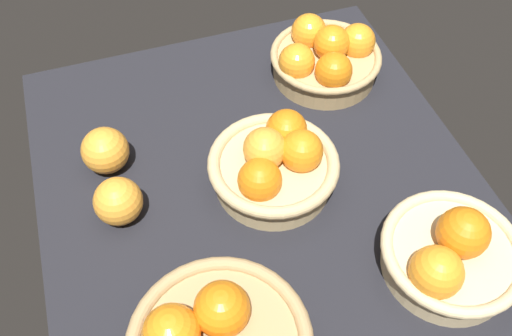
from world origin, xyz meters
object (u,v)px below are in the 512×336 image
(basket_center, at_px, (275,164))
(basket_far_left, at_px, (325,58))
(loose_orange_front_gap, at_px, (105,151))
(loose_orange_back_gap, at_px, (118,201))
(basket_far_right, at_px, (450,255))

(basket_center, distance_m, basket_far_left, 0.28)
(loose_orange_front_gap, xyz_separation_m, loose_orange_back_gap, (0.11, 0.00, -0.00))
(basket_far_right, xyz_separation_m, loose_orange_front_gap, (-0.35, -0.44, -0.00))
(basket_far_left, bearing_deg, loose_orange_front_gap, -77.64)
(basket_center, relative_size, loose_orange_back_gap, 2.77)
(basket_far_right, bearing_deg, loose_orange_front_gap, -129.02)
(basket_far_left, xyz_separation_m, loose_orange_back_gap, (0.20, -0.43, -0.01))
(basket_far_left, bearing_deg, basket_center, -39.66)
(basket_center, relative_size, loose_orange_front_gap, 2.68)
(basket_far_right, xyz_separation_m, loose_orange_back_gap, (-0.25, -0.43, -0.00))
(basket_far_left, bearing_deg, loose_orange_back_gap, -64.81)
(basket_far_right, relative_size, loose_orange_back_gap, 2.69)
(basket_far_left, height_order, loose_orange_front_gap, basket_far_left)
(basket_far_right, distance_m, loose_orange_back_gap, 0.50)
(loose_orange_front_gap, bearing_deg, basket_far_left, 102.36)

